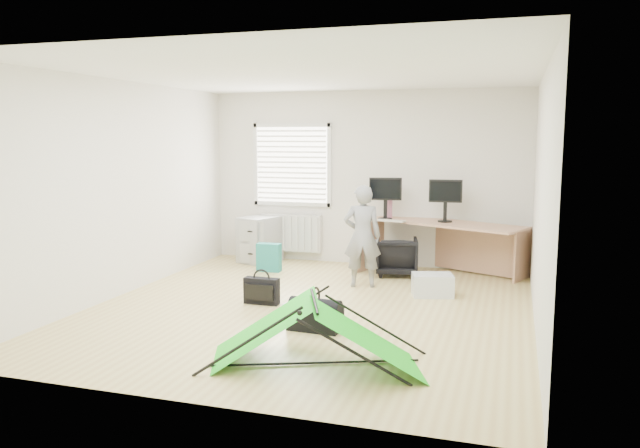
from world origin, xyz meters
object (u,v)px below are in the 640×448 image
(monitor_right, at_px, (445,206))
(laptop_bag, at_px, (262,291))
(thermos, at_px, (390,209))
(person, at_px, (362,236))
(storage_crate, at_px, (432,285))
(office_chair, at_px, (397,256))
(kite, at_px, (314,333))
(duffel_bag, at_px, (315,319))
(filing_cabinet, at_px, (260,239))
(monitor_left, at_px, (385,204))
(desk, at_px, (445,248))

(monitor_right, relative_size, laptop_bag, 1.11)
(thermos, distance_m, person, 1.27)
(person, distance_m, storage_crate, 1.13)
(laptop_bag, bearing_deg, office_chair, 58.68)
(kite, relative_size, laptop_bag, 4.38)
(monitor_right, distance_m, laptop_bag, 3.13)
(laptop_bag, xyz_separation_m, duffel_bag, (0.93, -0.77, -0.04))
(kite, height_order, duffel_bag, kite)
(kite, bearing_deg, office_chair, 67.79)
(monitor_right, xyz_separation_m, person, (-0.96, -1.11, -0.31))
(storage_crate, bearing_deg, filing_cabinet, 155.23)
(kite, height_order, laptop_bag, kite)
(person, bearing_deg, duffel_bag, 75.06)
(person, relative_size, kite, 0.73)
(filing_cabinet, height_order, monitor_right, monitor_right)
(monitor_right, relative_size, kite, 0.25)
(monitor_left, xyz_separation_m, person, (-0.08, -1.12, -0.32))
(monitor_left, height_order, monitor_right, monitor_left)
(desk, xyz_separation_m, laptop_bag, (-1.92, -2.31, -0.23))
(filing_cabinet, height_order, laptop_bag, filing_cabinet)
(monitor_left, distance_m, person, 1.16)
(office_chair, xyz_separation_m, storage_crate, (0.66, -1.05, -0.14))
(monitor_left, distance_m, office_chair, 0.81)
(filing_cabinet, bearing_deg, storage_crate, -4.46)
(office_chair, relative_size, duffel_bag, 1.11)
(person, xyz_separation_m, storage_crate, (0.97, -0.21, -0.55))
(monitor_left, relative_size, office_chair, 0.79)
(laptop_bag, bearing_deg, person, 52.42)
(office_chair, distance_m, duffel_bag, 2.85)
(filing_cabinet, xyz_separation_m, monitor_left, (2.05, -0.02, 0.64))
(monitor_right, bearing_deg, person, -136.23)
(monitor_left, height_order, laptop_bag, monitor_left)
(thermos, relative_size, storage_crate, 0.56)
(desk, height_order, storage_crate, desk)
(desk, relative_size, kite, 1.21)
(storage_crate, bearing_deg, person, 167.52)
(thermos, height_order, laptop_bag, thermos)
(thermos, xyz_separation_m, kite, (0.16, -4.19, -0.62))
(filing_cabinet, xyz_separation_m, laptop_bag, (1.02, -2.36, -0.20))
(duffel_bag, bearing_deg, storage_crate, 64.96)
(monitor_left, relative_size, kite, 0.26)
(person, distance_m, laptop_bag, 1.63)
(desk, xyz_separation_m, monitor_right, (-0.01, 0.02, 0.61))
(person, height_order, storage_crate, person)
(office_chair, bearing_deg, storage_crate, 110.51)
(filing_cabinet, height_order, person, person)
(desk, height_order, kite, desk)
(storage_crate, bearing_deg, monitor_right, 90.28)
(thermos, xyz_separation_m, storage_crate, (0.85, -1.46, -0.77))
(filing_cabinet, bearing_deg, monitor_right, 19.73)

